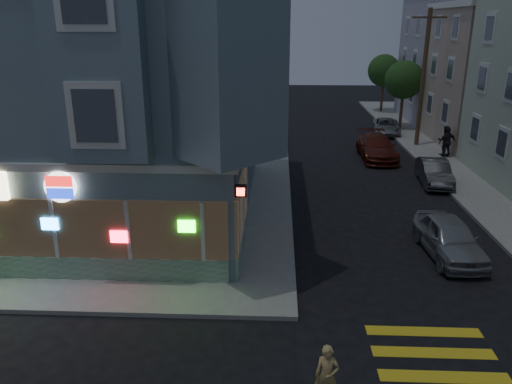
# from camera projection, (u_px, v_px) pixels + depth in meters

# --- Properties ---
(ground) EXTENTS (120.00, 120.00, 0.00)m
(ground) POSITION_uv_depth(u_px,v_px,m) (183.00, 363.00, 12.72)
(ground) COLOR black
(ground) RESTS_ON ground
(sidewalk_nw) EXTENTS (33.00, 42.00, 0.15)m
(sidewalk_nw) POSITION_uv_depth(u_px,v_px,m) (53.00, 145.00, 35.03)
(sidewalk_nw) COLOR gray
(sidewalk_nw) RESTS_ON ground
(corner_building) EXTENTS (14.60, 14.60, 11.40)m
(corner_building) POSITION_uv_depth(u_px,v_px,m) (86.00, 82.00, 21.49)
(corner_building) COLOR slate
(corner_building) RESTS_ON sidewalk_nw
(row_house_d) EXTENTS (12.00, 8.60, 10.50)m
(row_house_d) POSITION_uv_depth(u_px,v_px,m) (481.00, 58.00, 42.29)
(row_house_d) COLOR #9F9AAA
(row_house_d) RESTS_ON sidewalk_ne
(utility_pole) EXTENTS (2.20, 0.30, 9.00)m
(utility_pole) POSITION_uv_depth(u_px,v_px,m) (423.00, 77.00, 33.36)
(utility_pole) COLOR #4C3826
(utility_pole) RESTS_ON sidewalk_ne
(street_tree_near) EXTENTS (3.00, 3.00, 5.30)m
(street_tree_near) POSITION_uv_depth(u_px,v_px,m) (404.00, 80.00, 39.30)
(street_tree_near) COLOR #4C3826
(street_tree_near) RESTS_ON sidewalk_ne
(street_tree_far) EXTENTS (3.00, 3.00, 5.30)m
(street_tree_far) POSITION_uv_depth(u_px,v_px,m) (384.00, 71.00, 46.86)
(street_tree_far) COLOR #4C3826
(street_tree_far) RESTS_ON sidewalk_ne
(running_child) EXTENTS (0.59, 0.43, 1.48)m
(running_child) POSITION_uv_depth(u_px,v_px,m) (327.00, 375.00, 11.17)
(running_child) COLOR tan
(running_child) RESTS_ON ground
(pedestrian_a) EXTENTS (1.01, 0.84, 1.87)m
(pedestrian_a) POSITION_uv_depth(u_px,v_px,m) (444.00, 140.00, 31.93)
(pedestrian_a) COLOR black
(pedestrian_a) RESTS_ON sidewalk_ne
(pedestrian_b) EXTENTS (1.19, 0.72, 1.90)m
(pedestrian_b) POSITION_uv_depth(u_px,v_px,m) (447.00, 142.00, 31.38)
(pedestrian_b) COLOR black
(pedestrian_b) RESTS_ON sidewalk_ne
(parked_car_a) EXTENTS (1.94, 4.31, 1.44)m
(parked_car_a) POSITION_uv_depth(u_px,v_px,m) (449.00, 238.00, 18.36)
(parked_car_a) COLOR #9B9EA2
(parked_car_a) RESTS_ON ground
(parked_car_b) EXTENTS (1.70, 4.07, 1.31)m
(parked_car_b) POSITION_uv_depth(u_px,v_px,m) (434.00, 172.00, 26.59)
(parked_car_b) COLOR #3E4044
(parked_car_b) RESTS_ON ground
(parked_car_c) EXTENTS (2.09, 5.15, 1.49)m
(parked_car_c) POSITION_uv_depth(u_px,v_px,m) (377.00, 147.00, 31.57)
(parked_car_c) COLOR maroon
(parked_car_c) RESTS_ON ground
(parked_car_d) EXTENTS (2.48, 4.48, 1.19)m
(parked_car_d) POSITION_uv_depth(u_px,v_px,m) (386.00, 127.00, 38.61)
(parked_car_d) COLOR gray
(parked_car_d) RESTS_ON ground
(traffic_signal) EXTENTS (0.65, 0.63, 5.64)m
(traffic_signal) POSITION_uv_depth(u_px,v_px,m) (232.00, 168.00, 15.41)
(traffic_signal) COLOR black
(traffic_signal) RESTS_ON sidewalk_nw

